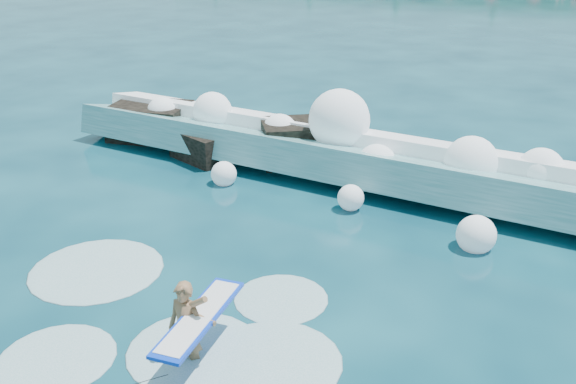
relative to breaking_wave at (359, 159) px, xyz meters
name	(u,v)px	position (x,y,z in m)	size (l,w,h in m)	color
ground	(189,257)	(-1.42, -6.46, -0.59)	(200.00, 200.00, 0.00)	#072B3B
breaking_wave	(359,159)	(0.00, 0.00, 0.00)	(19.64, 2.99, 1.69)	teal
rock_cluster	(211,136)	(-5.39, -0.08, -0.11)	(8.63, 3.58, 1.53)	black
surfer_with_board	(189,327)	(0.93, -9.43, 0.09)	(1.14, 2.99, 1.84)	#8E6342
wave_spray	(370,144)	(0.36, -0.10, 0.58)	(15.60, 4.47, 2.67)	white
surf_foam	(171,323)	(-0.09, -8.74, -0.59)	(9.01, 5.69, 0.15)	silver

